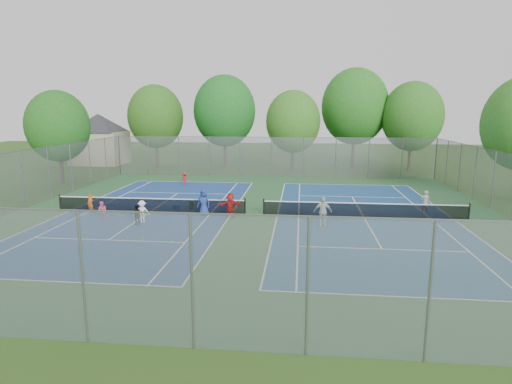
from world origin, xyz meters
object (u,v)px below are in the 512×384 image
instructor (425,202)px  net_right (364,210)px  ball_crate (176,207)px  ball_hopper (192,204)px  net_left (150,205)px

instructor → net_right: bearing=16.4°
ball_crate → ball_hopper: size_ratio=0.54×
ball_hopper → instructor: instructor is taller
net_left → instructor: (18.08, 1.32, 0.33)m
ball_hopper → instructor: size_ratio=0.40×
net_left → instructor: bearing=4.2°
net_left → ball_hopper: net_left is taller
net_left → ball_hopper: (2.53, 1.12, -0.14)m
net_right → ball_hopper: 11.53m
ball_crate → ball_hopper: bearing=8.3°
net_right → net_left: bearing=180.0°
net_right → ball_hopper: (-11.47, 1.12, -0.14)m
net_left → ball_crate: size_ratio=37.97×
ball_crate → instructor: 16.63m
net_right → ball_crate: net_right is taller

